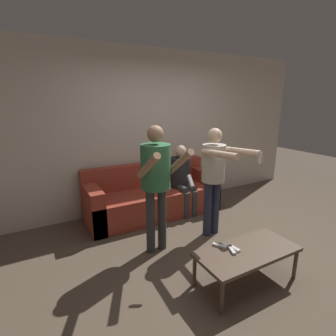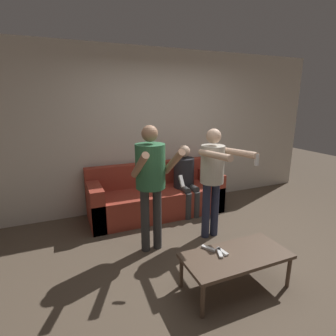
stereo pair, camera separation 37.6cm
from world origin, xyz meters
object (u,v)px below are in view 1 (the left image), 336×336
Objects in this scene: person_standing_left at (156,175)px; remote_far at (220,246)px; remote_mid at (234,248)px; coffee_table at (247,253)px; remote_near at (232,250)px; couch at (153,197)px; person_seated at (182,176)px; person_standing_right at (215,171)px.

person_standing_left is 10.84× the size of remote_far.
coffee_table is at bearing -35.71° from remote_mid.
couch is at bearing 88.81° from remote_near.
remote_near is at bearing -105.90° from person_seated.
remote_mid is at bearing -46.68° from remote_far.
person_standing_right is 1.19m from coffee_table.
remote_mid is at bearing -115.85° from person_standing_right.
coffee_table is at bearing -61.08° from person_standing_left.
person_seated is at bearing 74.10° from remote_near.
couch is 1.30m from person_standing_right.
person_standing_right reaches higher than coffee_table.
remote_near is 1.04× the size of remote_far.
person_standing_left reaches higher than person_seated.
couch is 1.91× the size of person_seated.
remote_near is 1.00× the size of remote_mid.
remote_near is at bearing -117.56° from person_standing_right.
person_standing_left is 1.05× the size of person_standing_right.
person_seated reaches higher than remote_mid.
couch is 14.31× the size of remote_mid.
person_standing_right is (0.87, -0.01, -0.06)m from person_standing_left.
person_standing_left is 1.07m from remote_far.
remote_far reaches higher than coffee_table.
person_standing_right is 9.88× the size of remote_mid.
person_standing_right is at bearing 56.01° from remote_far.
person_standing_left reaches higher than remote_far.
couch is 1.32m from person_standing_left.
remote_mid is (-0.47, -1.79, -0.25)m from person_seated.
couch is 1.38× the size of person_standing_left.
person_standing_right is 10.32× the size of remote_far.
person_standing_right is at bearing 62.44° from remote_near.
person_standing_left is at bearing 118.92° from coffee_table.
remote_mid is 1.04× the size of remote_far.
person_standing_left reaches higher than remote_near.
coffee_table is 0.29m from remote_far.
remote_far is at bearing -67.33° from person_standing_left.
person_standing_right is 1.39× the size of coffee_table.
couch reaches higher than remote_mid.
remote_far is (-0.57, -1.69, -0.25)m from person_seated.
person_seated is (0.47, -0.14, 0.35)m from couch.
remote_far is (-0.21, 0.19, 0.05)m from coffee_table.
remote_mid is at bearing 144.29° from coffee_table.
person_seated is 7.50× the size of remote_mid.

